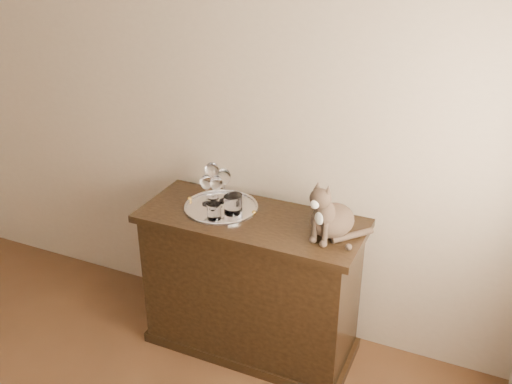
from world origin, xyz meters
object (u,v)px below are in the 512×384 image
wine_glass_a (212,180)px  wine_glass_c (206,190)px  tumbler_a (232,205)px  sideboard (251,284)px  cat (333,206)px  wine_glass_d (217,191)px  wine_glass_b (224,185)px  tumbler_c (235,202)px  tray (221,208)px  tumbler_b (214,211)px

wine_glass_a → wine_glass_c: size_ratio=1.21×
tumbler_a → wine_glass_c: bearing=167.4°
sideboard → cat: cat is taller
tumbler_a → wine_glass_d: bearing=160.7°
sideboard → wine_glass_b: wine_glass_b is taller
tumbler_a → tumbler_c: size_ratio=1.08×
wine_glass_a → tray: bearing=-42.1°
wine_glass_a → wine_glass_b: 0.08m
wine_glass_b → tumbler_b: (0.04, -0.20, -0.06)m
wine_glass_d → wine_glass_b: bearing=81.0°
wine_glass_b → tumbler_c: (0.10, -0.07, -0.05)m
wine_glass_a → wine_glass_c: (0.01, -0.08, -0.02)m
sideboard → wine_glass_a: bearing=158.7°
wine_glass_b → tray: bearing=-78.0°
wine_glass_d → tumbler_b: (0.05, -0.13, -0.05)m
wine_glass_c → wine_glass_d: (0.06, 0.00, 0.00)m
wine_glass_b → cat: cat is taller
wine_glass_c → tumbler_c: bearing=-1.0°
wine_glass_a → tumbler_b: bearing=-60.3°
wine_glass_c → tumbler_b: 0.18m
wine_glass_d → tumbler_a: (0.11, -0.04, -0.04)m
tumbler_b → cat: size_ratio=0.27×
tray → cat: size_ratio=1.26×
wine_glass_d → wine_glass_c: bearing=-179.6°
wine_glass_c → tumbler_c: 0.17m
wine_glass_b → wine_glass_a: bearing=170.2°
tumbler_c → cat: bearing=-2.0°
tray → tumbler_a: size_ratio=4.01×
cat → tray: bearing=-166.3°
wine_glass_c → tumbler_c: (0.17, -0.00, -0.04)m
wine_glass_d → cat: cat is taller
wine_glass_a → tumbler_c: bearing=-25.8°
sideboard → wine_glass_c: bearing=174.2°
tray → wine_glass_d: wine_glass_d is taller
wine_glass_a → tumbler_a: 0.22m
tumbler_c → cat: 0.55m
wine_glass_c → tumbler_a: (0.17, -0.04, -0.04)m
tumbler_b → tumbler_c: tumbler_c is taller
wine_glass_d → tumbler_a: bearing=-19.3°
wine_glass_c → wine_glass_d: wine_glass_d is taller
wine_glass_d → tumbler_b: bearing=-68.2°
tray → tumbler_c: size_ratio=4.32×
tray → tumbler_a: bearing=-22.5°
tumbler_a → cat: bearing=1.8°
wine_glass_b → wine_glass_d: (-0.01, -0.07, -0.01)m
tray → wine_glass_c: (-0.09, 0.00, 0.09)m
tray → wine_glass_c: 0.13m
tumbler_c → cat: cat is taller
tumbler_b → sideboard: bearing=31.7°
tumbler_a → tumbler_b: (-0.06, -0.09, -0.01)m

